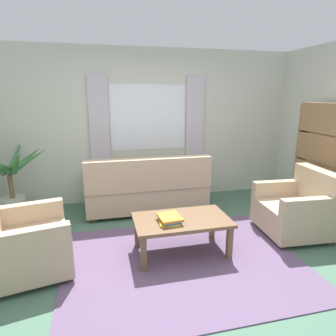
{
  "coord_description": "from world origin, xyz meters",
  "views": [
    {
      "loc": [
        -0.84,
        -2.75,
        1.82
      ],
      "look_at": [
        -0.01,
        0.7,
        0.92
      ],
      "focal_mm": 30.7,
      "sensor_mm": 36.0,
      "label": 1
    }
  ],
  "objects_px": {
    "couch": "(147,189)",
    "armchair_left": "(21,242)",
    "bookshelf": "(324,161)",
    "potted_plant": "(11,183)",
    "coffee_table": "(182,223)",
    "armchair_right": "(298,209)",
    "book_stack_on_table": "(169,219)"
  },
  "relations": [
    {
      "from": "couch",
      "to": "book_stack_on_table",
      "type": "distance_m",
      "value": 1.45
    },
    {
      "from": "armchair_left",
      "to": "bookshelf",
      "type": "xyz_separation_m",
      "value": [
        4.04,
        0.51,
        0.53
      ]
    },
    {
      "from": "book_stack_on_table",
      "to": "bookshelf",
      "type": "height_order",
      "value": "bookshelf"
    },
    {
      "from": "book_stack_on_table",
      "to": "potted_plant",
      "type": "height_order",
      "value": "potted_plant"
    },
    {
      "from": "couch",
      "to": "armchair_left",
      "type": "height_order",
      "value": "couch"
    },
    {
      "from": "couch",
      "to": "coffee_table",
      "type": "distance_m",
      "value": 1.4
    },
    {
      "from": "coffee_table",
      "to": "bookshelf",
      "type": "height_order",
      "value": "bookshelf"
    },
    {
      "from": "armchair_right",
      "to": "bookshelf",
      "type": "height_order",
      "value": "bookshelf"
    },
    {
      "from": "armchair_right",
      "to": "bookshelf",
      "type": "relative_size",
      "value": 0.52
    },
    {
      "from": "bookshelf",
      "to": "couch",
      "type": "bearing_deg",
      "value": 70.48
    },
    {
      "from": "armchair_left",
      "to": "book_stack_on_table",
      "type": "bearing_deg",
      "value": -103.83
    },
    {
      "from": "coffee_table",
      "to": "potted_plant",
      "type": "distance_m",
      "value": 2.63
    },
    {
      "from": "armchair_left",
      "to": "book_stack_on_table",
      "type": "height_order",
      "value": "armchair_left"
    },
    {
      "from": "coffee_table",
      "to": "couch",
      "type": "bearing_deg",
      "value": 97.34
    },
    {
      "from": "couch",
      "to": "coffee_table",
      "type": "bearing_deg",
      "value": 97.34
    },
    {
      "from": "armchair_right",
      "to": "book_stack_on_table",
      "type": "relative_size",
      "value": 2.77
    },
    {
      "from": "armchair_left",
      "to": "bookshelf",
      "type": "height_order",
      "value": "bookshelf"
    },
    {
      "from": "armchair_left",
      "to": "bookshelf",
      "type": "relative_size",
      "value": 0.58
    },
    {
      "from": "armchair_right",
      "to": "book_stack_on_table",
      "type": "bearing_deg",
      "value": -80.69
    },
    {
      "from": "armchair_left",
      "to": "couch",
      "type": "bearing_deg",
      "value": -59.92
    },
    {
      "from": "couch",
      "to": "bookshelf",
      "type": "relative_size",
      "value": 1.1
    },
    {
      "from": "armchair_right",
      "to": "coffee_table",
      "type": "bearing_deg",
      "value": -82.09
    },
    {
      "from": "coffee_table",
      "to": "potted_plant",
      "type": "height_order",
      "value": "potted_plant"
    },
    {
      "from": "armchair_left",
      "to": "book_stack_on_table",
      "type": "relative_size",
      "value": 3.07
    },
    {
      "from": "couch",
      "to": "book_stack_on_table",
      "type": "bearing_deg",
      "value": 90.69
    },
    {
      "from": "armchair_left",
      "to": "coffee_table",
      "type": "distance_m",
      "value": 1.72
    },
    {
      "from": "couch",
      "to": "potted_plant",
      "type": "relative_size",
      "value": 1.55
    },
    {
      "from": "armchair_right",
      "to": "coffee_table",
      "type": "relative_size",
      "value": 0.81
    },
    {
      "from": "book_stack_on_table",
      "to": "coffee_table",
      "type": "bearing_deg",
      "value": 19.22
    },
    {
      "from": "couch",
      "to": "coffee_table",
      "type": "relative_size",
      "value": 1.73
    },
    {
      "from": "armchair_left",
      "to": "coffee_table",
      "type": "height_order",
      "value": "armchair_left"
    },
    {
      "from": "armchair_right",
      "to": "book_stack_on_table",
      "type": "distance_m",
      "value": 1.82
    }
  ]
}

